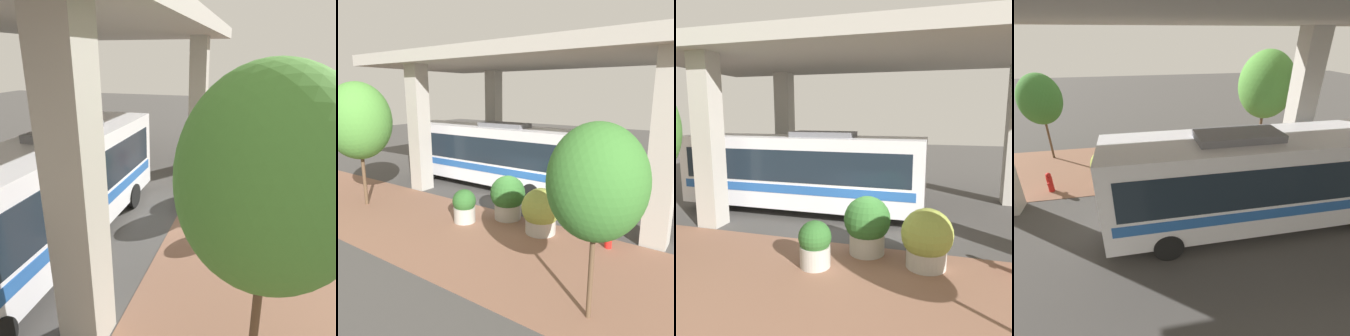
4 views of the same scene
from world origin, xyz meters
The scene contains 7 objects.
ground_plane centered at (0.00, 0.00, 0.00)m, with size 80.00×80.00×0.00m, color #474442.
sidewalk_strip centered at (-3.00, 0.00, 0.01)m, with size 6.00×40.00×0.02m.
overpass centered at (4.00, 0.00, 6.69)m, with size 9.40×20.74×7.60m.
bus centered at (3.20, 3.50, 2.08)m, with size 2.69×11.33×3.85m.
planter_front centered at (-1.03, -2.40, 0.92)m, with size 1.56×1.56×1.85m.
planter_middle centered at (-0.53, -0.45, 1.01)m, with size 1.55×1.55×1.97m.
planter_back centered at (-1.92, 0.87, 0.74)m, with size 1.01×1.01×1.47m.
Camera 3 is at (-10.74, -2.56, 4.66)m, focal length 35.00 mm.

